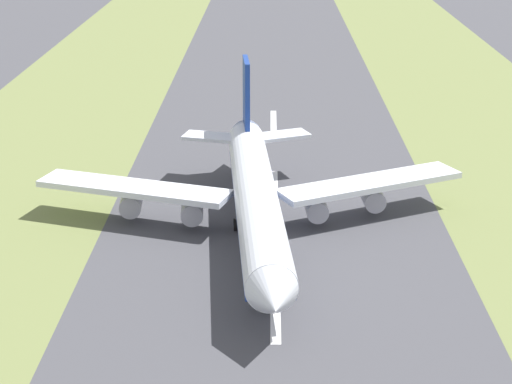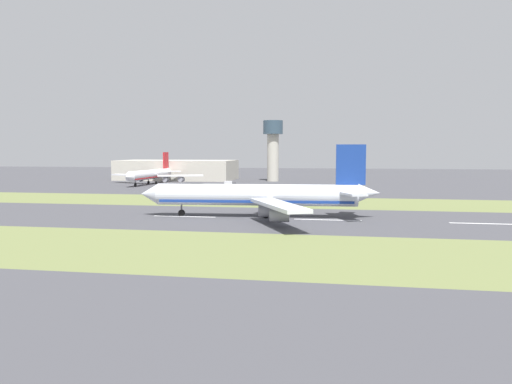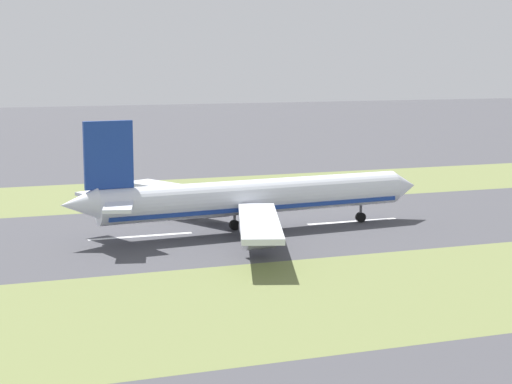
% 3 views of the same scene
% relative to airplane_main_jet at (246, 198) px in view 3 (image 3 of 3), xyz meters
% --- Properties ---
extents(ground_plane, '(800.00, 800.00, 0.00)m').
position_rel_airplane_main_jet_xyz_m(ground_plane, '(-2.79, 2.17, -6.02)').
color(ground_plane, '#424247').
extents(grass_median_west, '(40.00, 600.00, 0.01)m').
position_rel_airplane_main_jet_xyz_m(grass_median_west, '(-47.79, 2.17, -6.02)').
color(grass_median_west, olive).
rests_on(grass_median_west, ground).
extents(grass_median_east, '(40.00, 600.00, 0.01)m').
position_rel_airplane_main_jet_xyz_m(grass_median_east, '(42.21, 2.17, -6.02)').
color(grass_median_east, olive).
rests_on(grass_median_east, ground).
extents(centreline_dash_mid, '(1.20, 18.00, 0.01)m').
position_rel_airplane_main_jet_xyz_m(centreline_dash_mid, '(-2.79, -18.10, -6.01)').
color(centreline_dash_mid, silver).
rests_on(centreline_dash_mid, ground).
extents(centreline_dash_far, '(1.20, 18.00, 0.01)m').
position_rel_airplane_main_jet_xyz_m(centreline_dash_far, '(-2.79, 21.90, -6.01)').
color(centreline_dash_far, silver).
rests_on(centreline_dash_far, ground).
extents(airplane_main_jet, '(63.94, 67.22, 20.20)m').
position_rel_airplane_main_jet_xyz_m(airplane_main_jet, '(0.00, 0.00, 0.00)').
color(airplane_main_jet, silver).
rests_on(airplane_main_jet, ground).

